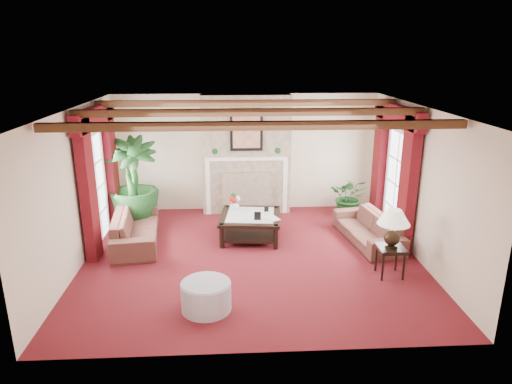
{
  "coord_description": "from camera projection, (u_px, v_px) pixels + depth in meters",
  "views": [
    {
      "loc": [
        -0.34,
        -7.6,
        3.63
      ],
      "look_at": [
        0.1,
        0.4,
        1.13
      ],
      "focal_mm": 32.0,
      "sensor_mm": 36.0,
      "label": 1
    }
  ],
  "objects": [
    {
      "name": "small_plant",
      "position": [
        349.0,
        201.0,
        10.29
      ],
      "size": [
        1.44,
        1.47,
        0.73
      ],
      "primitive_type": "imported",
      "rotation": [
        0.0,
        0.0,
        -0.34
      ],
      "color": "black",
      "rests_on": "ground"
    },
    {
      "name": "ceiling",
      "position": [
        251.0,
        109.0,
        7.54
      ],
      "size": [
        6.0,
        6.0,
        0.0
      ],
      "primitive_type": "plane",
      "rotation": [
        3.14,
        0.0,
        0.0
      ],
      "color": "white",
      "rests_on": "floor"
    },
    {
      "name": "photo_frame_b",
      "position": [
        266.0,
        209.0,
        9.23
      ],
      "size": [
        0.09,
        0.04,
        0.12
      ],
      "primitive_type": null,
      "rotation": [
        0.0,
        0.0,
        0.28
      ],
      "color": "black",
      "rests_on": "coffee_table"
    },
    {
      "name": "book",
      "position": [
        267.0,
        212.0,
        8.77
      ],
      "size": [
        0.24,
        0.18,
        0.31
      ],
      "primitive_type": "imported",
      "rotation": [
        0.0,
        0.0,
        0.4
      ],
      "color": "black",
      "rests_on": "coffee_table"
    },
    {
      "name": "fireplace",
      "position": [
        246.0,
        94.0,
        9.97
      ],
      "size": [
        2.0,
        0.52,
        2.7
      ],
      "primitive_type": null,
      "color": "tan",
      "rests_on": "ground"
    },
    {
      "name": "curtains_right",
      "position": [
        398.0,
        109.0,
        8.69
      ],
      "size": [
        0.2,
        2.4,
        2.55
      ],
      "primitive_type": null,
      "color": "#4C0A0A",
      "rests_on": "ground"
    },
    {
      "name": "ottoman",
      "position": [
        206.0,
        296.0,
        6.61
      ],
      "size": [
        0.73,
        0.73,
        0.43
      ],
      "primitive_type": "cylinder",
      "color": "#A19BB0",
      "rests_on": "ground"
    },
    {
      "name": "back_wall",
      "position": [
        246.0,
        153.0,
        10.56
      ],
      "size": [
        6.0,
        0.02,
        2.7
      ],
      "primitive_type": "cube",
      "color": "beige",
      "rests_on": "ground"
    },
    {
      "name": "french_door_right",
      "position": [
        402.0,
        131.0,
        8.82
      ],
      "size": [
        0.1,
        1.1,
        2.16
      ],
      "primitive_type": null,
      "color": "white",
      "rests_on": "ground"
    },
    {
      "name": "ceiling_beams",
      "position": [
        251.0,
        112.0,
        7.55
      ],
      "size": [
        6.0,
        3.0,
        0.12
      ],
      "primitive_type": null,
      "color": "#3E2313",
      "rests_on": "ceiling"
    },
    {
      "name": "side_table",
      "position": [
        390.0,
        261.0,
        7.61
      ],
      "size": [
        0.52,
        0.52,
        0.52
      ],
      "primitive_type": null,
      "rotation": [
        0.0,
        0.0,
        0.2
      ],
      "color": "black",
      "rests_on": "ground"
    },
    {
      "name": "flower_vase",
      "position": [
        234.0,
        205.0,
        9.35
      ],
      "size": [
        0.28,
        0.28,
        0.2
      ],
      "primitive_type": "imported",
      "rotation": [
        0.0,
        0.0,
        -0.21
      ],
      "color": "silver",
      "rests_on": "coffee_table"
    },
    {
      "name": "right_wall",
      "position": [
        420.0,
        184.0,
        8.1
      ],
      "size": [
        0.02,
        5.5,
        2.7
      ],
      "primitive_type": "cube",
      "color": "beige",
      "rests_on": "ground"
    },
    {
      "name": "curtains_left",
      "position": [
        94.0,
        111.0,
        8.38
      ],
      "size": [
        0.2,
        2.4,
        2.55
      ],
      "primitive_type": null,
      "color": "#4C0A0A",
      "rests_on": "ground"
    },
    {
      "name": "floor",
      "position": [
        252.0,
        257.0,
        8.34
      ],
      "size": [
        6.0,
        6.0,
        0.0
      ],
      "primitive_type": "plane",
      "color": "#4C0D14",
      "rests_on": "ground"
    },
    {
      "name": "sofa_right",
      "position": [
        368.0,
        224.0,
        8.93
      ],
      "size": [
        2.06,
        1.12,
        0.74
      ],
      "primitive_type": "imported",
      "rotation": [
        0.0,
        0.0,
        -1.42
      ],
      "color": "#3C101E",
      "rests_on": "ground"
    },
    {
      "name": "left_wall",
      "position": [
        76.0,
        190.0,
        7.78
      ],
      "size": [
        0.02,
        5.5,
        2.7
      ],
      "primitive_type": "cube",
      "color": "beige",
      "rests_on": "ground"
    },
    {
      "name": "sofa_left",
      "position": [
        135.0,
        223.0,
        8.9
      ],
      "size": [
        2.24,
        1.13,
        0.81
      ],
      "primitive_type": "imported",
      "rotation": [
        0.0,
        0.0,
        1.7
      ],
      "color": "#3C101E",
      "rests_on": "ground"
    },
    {
      "name": "photo_frame_a",
      "position": [
        258.0,
        216.0,
        8.77
      ],
      "size": [
        0.13,
        0.03,
        0.18
      ],
      "primitive_type": null,
      "rotation": [
        0.0,
        0.0,
        -0.07
      ],
      "color": "black",
      "rests_on": "coffee_table"
    },
    {
      "name": "table_lamp",
      "position": [
        393.0,
        228.0,
        7.43
      ],
      "size": [
        0.53,
        0.53,
        0.67
      ],
      "primitive_type": null,
      "color": "black",
      "rests_on": "side_table"
    },
    {
      "name": "potted_palm",
      "position": [
        135.0,
        201.0,
        9.77
      ],
      "size": [
        1.63,
        2.22,
        1.07
      ],
      "primitive_type": "imported",
      "rotation": [
        0.0,
        0.0,
        0.15
      ],
      "color": "black",
      "rests_on": "ground"
    },
    {
      "name": "french_door_left",
      "position": [
        90.0,
        134.0,
        8.5
      ],
      "size": [
        0.1,
        1.1,
        2.16
      ],
      "primitive_type": null,
      "color": "white",
      "rests_on": "ground"
    },
    {
      "name": "coffee_table",
      "position": [
        250.0,
        226.0,
        9.15
      ],
      "size": [
        1.3,
        1.3,
        0.48
      ],
      "primitive_type": null,
      "rotation": [
        0.0,
        0.0,
        -0.11
      ],
      "color": "black",
      "rests_on": "ground"
    }
  ]
}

